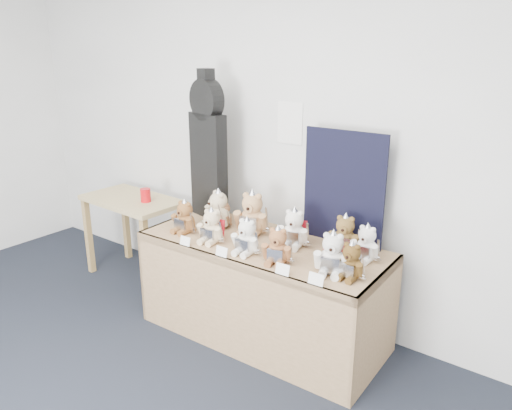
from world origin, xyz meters
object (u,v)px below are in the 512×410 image
Objects in this scene: guitar_case at (208,147)px; teddy_back_right at (345,236)px; teddy_front_far_right at (332,255)px; red_cup at (146,195)px; teddy_front_right at (277,247)px; teddy_front_end at (351,262)px; teddy_front_left at (211,227)px; teddy_back_centre_left at (252,215)px; teddy_back_centre_right at (294,230)px; teddy_front_far_left at (185,218)px; display_table at (257,267)px; side_table at (133,212)px; teddy_back_left at (218,210)px; teddy_front_centre at (246,238)px; teddy_back_far_left at (224,215)px; teddy_back_end at (366,245)px.

guitar_case is 1.24m from teddy_back_right.
red_cup is at bearing 155.48° from teddy_front_far_right.
teddy_front_end is (0.46, 0.08, -0.01)m from teddy_front_right.
guitar_case is at bearing 125.80° from teddy_front_left.
teddy_back_centre_left is 1.19× the size of teddy_back_centre_right.
teddy_front_end is (1.29, 0.05, -0.01)m from teddy_front_far_left.
display_table is at bearing 7.95° from teddy_front_far_left.
side_table is 1.32m from teddy_back_centre_left.
teddy_front_centre is at bearing -6.35° from teddy_back_left.
teddy_back_far_left is at bearing 164.68° from teddy_back_centre_right.
teddy_back_far_left is at bearing 157.16° from display_table.
side_table is 0.80× the size of guitar_case.
side_table is (-1.47, 0.15, 0.05)m from display_table.
teddy_front_far_left reaches higher than teddy_back_far_left.
side_table is at bearing 162.25° from teddy_front_far_left.
display_table is at bearing 15.63° from teddy_front_left.
teddy_front_left is at bearing -11.41° from side_table.
side_table is 2.15m from teddy_back_end.
teddy_front_centre is at bearing -25.26° from teddy_back_far_left.
teddy_back_end is at bearing 97.16° from teddy_front_end.
teddy_back_left is (0.12, 0.23, 0.02)m from teddy_front_far_left.
teddy_front_centre is 0.77× the size of teddy_back_centre_left.
teddy_front_end is at bearing -29.21° from teddy_back_centre_left.
teddy_front_centre is 0.54m from teddy_back_left.
teddy_back_right is at bearing 5.32° from side_table.
teddy_front_left is 0.91× the size of teddy_back_centre_right.
teddy_front_end reaches higher than teddy_back_far_left.
red_cup is 0.37× the size of teddy_back_left.
teddy_back_right is at bearing 26.07° from display_table.
teddy_back_centre_left is at bearing 29.62° from teddy_back_left.
guitar_case is (-0.66, 0.26, 0.70)m from display_table.
teddy_back_centre_left is 0.85m from teddy_back_end.
teddy_back_centre_left is (0.29, 0.04, 0.01)m from teddy_back_left.
teddy_back_right is (0.97, 0.14, -0.01)m from teddy_back_left.
teddy_back_centre_right is (1.66, -0.00, 0.22)m from side_table.
teddy_back_left is at bearing 0.60° from side_table.
guitar_case reaches higher than teddy_front_right.
teddy_back_end is at bearing 10.18° from guitar_case.
teddy_front_right is (0.26, -0.13, 0.26)m from display_table.
teddy_back_centre_left is (-0.43, 0.30, 0.03)m from teddy_front_right.
teddy_back_left reaches higher than teddy_back_far_left.
teddy_back_left reaches higher than teddy_front_centre.
guitar_case is at bearing 158.63° from teddy_back_centre_right.
teddy_front_centre is 1.02× the size of teddy_front_right.
teddy_back_left is (0.83, -0.03, 0.04)m from red_cup.
teddy_back_right reaches higher than teddy_front_centre.
teddy_back_left is 0.65m from teddy_back_centre_right.
teddy_back_far_left is (-0.45, 0.30, -0.02)m from teddy_front_centre.
teddy_front_left is at bearing -35.49° from guitar_case.
teddy_back_far_left is (0.86, 0.01, 0.00)m from red_cup.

